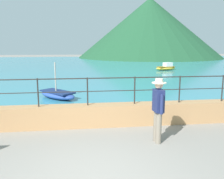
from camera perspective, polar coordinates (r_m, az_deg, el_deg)
ground_plane at (r=5.10m, az=-4.53°, el=-20.39°), size 120.00×120.00×0.00m
promenade_wall at (r=7.90m, az=-5.70°, el=-6.16°), size 20.00×0.56×0.70m
railing at (r=7.68m, az=-5.84°, el=0.74°), size 18.44×0.04×0.90m
lake_water at (r=30.32m, az=-6.92°, el=5.62°), size 64.00×44.32×0.06m
hill_main at (r=50.77m, az=8.84°, el=14.16°), size 28.74×28.74×11.78m
hill_secondary at (r=48.50m, az=1.62°, el=10.19°), size 16.03×16.03×4.57m
person_walking at (r=6.54m, az=10.86°, el=-4.16°), size 0.38×0.57×1.75m
boat_1 at (r=25.25m, az=12.66°, el=5.13°), size 2.47×1.59×0.76m
boat_2 at (r=11.90m, az=-12.79°, el=-1.12°), size 2.21×2.31×1.74m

